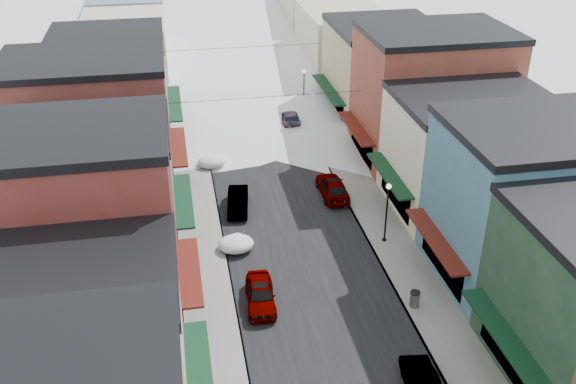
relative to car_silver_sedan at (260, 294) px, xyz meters
name	(u,v)px	position (x,y,z in m)	size (l,w,h in m)	color
road	(240,88)	(3.50, 39.22, -0.73)	(10.00, 160.00, 0.01)	black
sidewalk_left	(183,91)	(-3.10, 39.22, -0.66)	(3.20, 160.00, 0.15)	gray
sidewalk_right	(297,84)	(10.10, 39.22, -0.66)	(3.20, 160.00, 0.15)	gray
curb_left	(196,90)	(-1.55, 39.22, -0.66)	(0.10, 160.00, 0.15)	slate
curb_right	(284,85)	(8.55, 39.22, -0.66)	(0.10, 160.00, 0.15)	slate
bldg_l_cream	(70,361)	(-9.69, -8.28, 4.02)	(11.30, 8.20, 9.50)	beige
bldg_l_brick_near	(72,237)	(-10.19, -0.28, 5.52)	(12.30, 8.20, 12.50)	maroon
bldg_l_grayblue	(97,191)	(-9.69, 8.22, 3.77)	(11.30, 9.20, 9.00)	slate
bldg_l_brick_far	(91,126)	(-10.69, 17.22, 4.77)	(13.30, 9.20, 11.00)	maroon
bldg_l_tan	(111,89)	(-9.69, 27.22, 4.27)	(11.30, 11.20, 10.00)	#9E8767
bldg_r_blue	(524,203)	(16.69, 0.22, 4.52)	(11.30, 9.20, 10.50)	#3B6D87
bldg_r_cream	(468,153)	(17.19, 9.22, 3.77)	(12.30, 9.20, 9.00)	beige
bldg_r_brick_far	(431,95)	(17.69, 18.22, 5.02)	(13.30, 9.20, 11.50)	brown
bldg_r_tan	(383,71)	(16.69, 28.22, 4.02)	(11.30, 11.20, 9.50)	tan
distant_blocks	(220,8)	(3.50, 62.22, 3.26)	(34.00, 55.00, 8.00)	gray
overhead_cables	(254,69)	(3.50, 26.72, 5.46)	(16.40, 15.04, 0.04)	black
car_silver_sedan	(260,294)	(0.00, 0.00, 0.00)	(1.74, 4.32, 1.47)	#A3A6AB
car_dark_hatch	(238,201)	(0.00, 11.74, -0.02)	(1.51, 4.34, 1.43)	black
car_silver_wagon	(210,109)	(-0.58, 31.09, 0.11)	(2.38, 5.86, 1.70)	#999CA0
car_green_sedan	(422,384)	(7.00, -8.80, -0.02)	(1.52, 4.37, 1.44)	black
car_gray_suv	(333,187)	(7.67, 12.48, 0.10)	(1.97, 4.89, 1.67)	gray
car_black_sedan	(290,119)	(7.04, 27.35, 0.00)	(2.08, 5.10, 1.48)	black
car_lane_silver	(229,75)	(2.46, 41.99, -0.05)	(1.62, 4.03, 1.37)	gray
car_lane_white	(242,49)	(5.34, 52.54, -0.07)	(2.22, 4.82, 1.34)	silver
trash_can	(415,299)	(9.12, -2.09, -0.05)	(0.62, 0.62, 1.05)	#5A5D5F
streetlamp_near	(387,205)	(9.63, 5.24, 2.26)	(0.38, 0.38, 4.52)	black
streetlamp_far	(304,84)	(9.27, 31.26, 2.08)	(0.35, 0.35, 4.22)	black
snow_pile_mid	(236,243)	(-0.78, 6.23, -0.23)	(2.48, 2.73, 1.05)	white
snow_pile_far	(212,161)	(-1.38, 19.54, -0.24)	(2.46, 2.71, 1.04)	white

